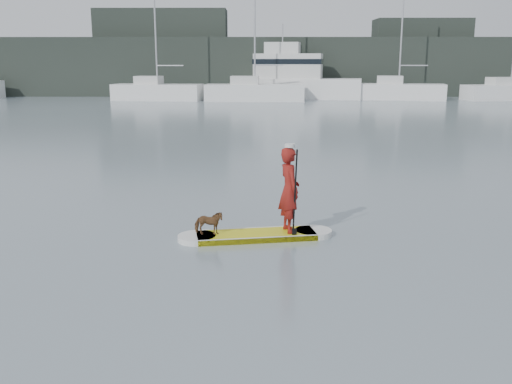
{
  "coord_description": "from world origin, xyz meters",
  "views": [
    {
      "loc": [
        0.57,
        -9.73,
        3.67
      ],
      "look_at": [
        0.5,
        1.81,
        1.0
      ],
      "focal_mm": 40.0,
      "sensor_mm": 36.0,
      "label": 1
    }
  ],
  "objects_px": {
    "paddler": "(289,190)",
    "sailboat_f": "(509,90)",
    "dog": "(209,223)",
    "sailboat_d": "(254,90)",
    "paddleboard": "(256,235)",
    "sailboat_c": "(157,91)",
    "motor_yacht_a": "(295,78)",
    "sailboat_e": "(398,90)"
  },
  "relations": [
    {
      "from": "dog",
      "to": "sailboat_d",
      "type": "relative_size",
      "value": 0.04
    },
    {
      "from": "motor_yacht_a",
      "to": "sailboat_f",
      "type": "bearing_deg",
      "value": 4.08
    },
    {
      "from": "paddler",
      "to": "sailboat_d",
      "type": "xyz_separation_m",
      "value": [
        -1.15,
        41.8,
        -0.06
      ]
    },
    {
      "from": "paddleboard",
      "to": "motor_yacht_a",
      "type": "relative_size",
      "value": 0.26
    },
    {
      "from": "paddler",
      "to": "motor_yacht_a",
      "type": "relative_size",
      "value": 0.15
    },
    {
      "from": "dog",
      "to": "sailboat_d",
      "type": "bearing_deg",
      "value": 0.04
    },
    {
      "from": "motor_yacht_a",
      "to": "sailboat_e",
      "type": "bearing_deg",
      "value": -1.11
    },
    {
      "from": "paddleboard",
      "to": "sailboat_c",
      "type": "distance_m",
      "value": 43.92
    },
    {
      "from": "sailboat_f",
      "to": "motor_yacht_a",
      "type": "distance_m",
      "value": 20.41
    },
    {
      "from": "sailboat_c",
      "to": "paddler",
      "type": "bearing_deg",
      "value": -68.18
    },
    {
      "from": "sailboat_f",
      "to": "dog",
      "type": "bearing_deg",
      "value": -130.13
    },
    {
      "from": "paddler",
      "to": "sailboat_f",
      "type": "relative_size",
      "value": 0.13
    },
    {
      "from": "paddler",
      "to": "sailboat_f",
      "type": "bearing_deg",
      "value": -45.59
    },
    {
      "from": "dog",
      "to": "sailboat_c",
      "type": "relative_size",
      "value": 0.05
    },
    {
      "from": "sailboat_f",
      "to": "paddler",
      "type": "bearing_deg",
      "value": -128.58
    },
    {
      "from": "sailboat_d",
      "to": "sailboat_e",
      "type": "distance_m",
      "value": 13.81
    },
    {
      "from": "paddleboard",
      "to": "motor_yacht_a",
      "type": "height_order",
      "value": "motor_yacht_a"
    },
    {
      "from": "paddleboard",
      "to": "sailboat_d",
      "type": "xyz_separation_m",
      "value": [
        -0.46,
        41.92,
        0.9
      ]
    },
    {
      "from": "paddleboard",
      "to": "sailboat_d",
      "type": "distance_m",
      "value": 41.93
    },
    {
      "from": "sailboat_c",
      "to": "motor_yacht_a",
      "type": "relative_size",
      "value": 0.97
    },
    {
      "from": "sailboat_e",
      "to": "sailboat_f",
      "type": "xyz_separation_m",
      "value": [
        10.54,
        -0.23,
        0.01
      ]
    },
    {
      "from": "paddleboard",
      "to": "sailboat_c",
      "type": "xyz_separation_m",
      "value": [
        -9.62,
        42.84,
        0.83
      ]
    },
    {
      "from": "sailboat_c",
      "to": "dog",
      "type": "bearing_deg",
      "value": -70.4
    },
    {
      "from": "sailboat_d",
      "to": "sailboat_c",
      "type": "bearing_deg",
      "value": 177.16
    },
    {
      "from": "paddleboard",
      "to": "motor_yacht_a",
      "type": "distance_m",
      "value": 45.77
    },
    {
      "from": "dog",
      "to": "sailboat_d",
      "type": "height_order",
      "value": "sailboat_d"
    },
    {
      "from": "dog",
      "to": "sailboat_d",
      "type": "xyz_separation_m",
      "value": [
        0.53,
        42.08,
        0.59
      ]
    },
    {
      "from": "dog",
      "to": "motor_yacht_a",
      "type": "distance_m",
      "value": 46.01
    },
    {
      "from": "sailboat_c",
      "to": "sailboat_e",
      "type": "relative_size",
      "value": 0.96
    },
    {
      "from": "paddler",
      "to": "sailboat_d",
      "type": "height_order",
      "value": "sailboat_d"
    },
    {
      "from": "sailboat_f",
      "to": "motor_yacht_a",
      "type": "bearing_deg",
      "value": 163.35
    },
    {
      "from": "paddler",
      "to": "dog",
      "type": "distance_m",
      "value": 1.83
    },
    {
      "from": "sailboat_c",
      "to": "sailboat_f",
      "type": "relative_size",
      "value": 0.89
    },
    {
      "from": "paddler",
      "to": "sailboat_f",
      "type": "distance_m",
      "value": 49.07
    },
    {
      "from": "paddler",
      "to": "sailboat_f",
      "type": "xyz_separation_m",
      "value": [
        23.09,
        43.3,
        -0.12
      ]
    },
    {
      "from": "paddler",
      "to": "motor_yacht_a",
      "type": "height_order",
      "value": "motor_yacht_a"
    },
    {
      "from": "sailboat_d",
      "to": "motor_yacht_a",
      "type": "height_order",
      "value": "sailboat_d"
    },
    {
      "from": "sailboat_d",
      "to": "sailboat_f",
      "type": "bearing_deg",
      "value": 6.48
    },
    {
      "from": "paddleboard",
      "to": "sailboat_d",
      "type": "relative_size",
      "value": 0.24
    },
    {
      "from": "sailboat_d",
      "to": "sailboat_f",
      "type": "height_order",
      "value": "sailboat_d"
    },
    {
      "from": "sailboat_c",
      "to": "sailboat_d",
      "type": "xyz_separation_m",
      "value": [
        9.16,
        -0.93,
        0.07
      ]
    },
    {
      "from": "paddleboard",
      "to": "dog",
      "type": "height_order",
      "value": "dog"
    }
  ]
}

